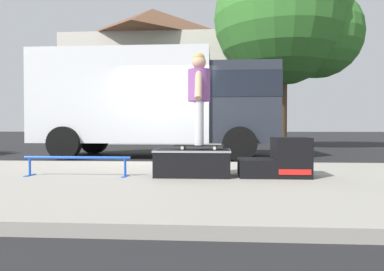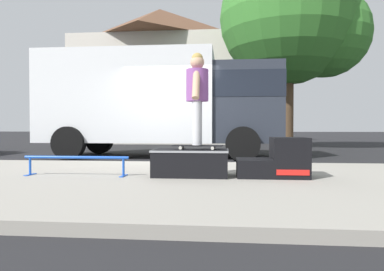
{
  "view_description": "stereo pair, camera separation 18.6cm",
  "coord_description": "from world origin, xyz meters",
  "px_view_note": "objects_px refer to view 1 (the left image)",
  "views": [
    {
      "loc": [
        1.24,
        -8.15,
        0.86
      ],
      "look_at": [
        0.8,
        -1.71,
        0.72
      ],
      "focal_mm": 32.88,
      "sensor_mm": 36.0,
      "label": 1
    },
    {
      "loc": [
        1.42,
        -8.14,
        0.86
      ],
      "look_at": [
        0.8,
        -1.71,
        0.72
      ],
      "focal_mm": 32.88,
      "sensor_mm": 36.0,
      "label": 2
    }
  ],
  "objects_px": {
    "box_truck": "(158,100)",
    "street_tree_main": "(289,22)",
    "kicker_ramp": "(280,160)",
    "skater_kid": "(199,91)",
    "skateboard": "(199,146)",
    "skate_box": "(193,162)",
    "grind_rail": "(77,161)"
  },
  "relations": [
    {
      "from": "grind_rail",
      "to": "skateboard",
      "type": "relative_size",
      "value": 2.1
    },
    {
      "from": "skate_box",
      "to": "street_tree_main",
      "type": "distance_m",
      "value": 11.38
    },
    {
      "from": "skateboard",
      "to": "kicker_ramp",
      "type": "bearing_deg",
      "value": -2.35
    },
    {
      "from": "skater_kid",
      "to": "skateboard",
      "type": "bearing_deg",
      "value": 116.57
    },
    {
      "from": "skateboard",
      "to": "box_truck",
      "type": "bearing_deg",
      "value": 106.47
    },
    {
      "from": "skate_box",
      "to": "box_truck",
      "type": "relative_size",
      "value": 0.17
    },
    {
      "from": "skate_box",
      "to": "grind_rail",
      "type": "height_order",
      "value": "skate_box"
    },
    {
      "from": "kicker_ramp",
      "to": "skateboard",
      "type": "distance_m",
      "value": 1.25
    },
    {
      "from": "skate_box",
      "to": "grind_rail",
      "type": "distance_m",
      "value": 1.78
    },
    {
      "from": "skate_box",
      "to": "kicker_ramp",
      "type": "relative_size",
      "value": 1.1
    },
    {
      "from": "skate_box",
      "to": "kicker_ramp",
      "type": "distance_m",
      "value": 1.33
    },
    {
      "from": "skate_box",
      "to": "street_tree_main",
      "type": "relative_size",
      "value": 0.14
    },
    {
      "from": "skater_kid",
      "to": "street_tree_main",
      "type": "bearing_deg",
      "value": 71.0
    },
    {
      "from": "grind_rail",
      "to": "street_tree_main",
      "type": "distance_m",
      "value": 12.15
    },
    {
      "from": "box_truck",
      "to": "street_tree_main",
      "type": "height_order",
      "value": "street_tree_main"
    },
    {
      "from": "kicker_ramp",
      "to": "skater_kid",
      "type": "relative_size",
      "value": 0.73
    },
    {
      "from": "street_tree_main",
      "to": "kicker_ramp",
      "type": "bearing_deg",
      "value": -102.14
    },
    {
      "from": "grind_rail",
      "to": "box_truck",
      "type": "xyz_separation_m",
      "value": [
        0.43,
        5.09,
        1.35
      ]
    },
    {
      "from": "grind_rail",
      "to": "street_tree_main",
      "type": "relative_size",
      "value": 0.2
    },
    {
      "from": "grind_rail",
      "to": "street_tree_main",
      "type": "bearing_deg",
      "value": 62.15
    },
    {
      "from": "skate_box",
      "to": "kicker_ramp",
      "type": "xyz_separation_m",
      "value": [
        1.33,
        -0.0,
        0.03
      ]
    },
    {
      "from": "skater_kid",
      "to": "grind_rail",
      "type": "bearing_deg",
      "value": -173.94
    },
    {
      "from": "grind_rail",
      "to": "box_truck",
      "type": "relative_size",
      "value": 0.24
    },
    {
      "from": "skate_box",
      "to": "street_tree_main",
      "type": "height_order",
      "value": "street_tree_main"
    },
    {
      "from": "grind_rail",
      "to": "skateboard",
      "type": "distance_m",
      "value": 1.9
    },
    {
      "from": "skateboard",
      "to": "grind_rail",
      "type": "bearing_deg",
      "value": -173.94
    },
    {
      "from": "skate_box",
      "to": "skateboard",
      "type": "bearing_deg",
      "value": 27.24
    },
    {
      "from": "skater_kid",
      "to": "street_tree_main",
      "type": "xyz_separation_m",
      "value": [
        3.31,
        9.61,
        3.86
      ]
    },
    {
      "from": "skate_box",
      "to": "kicker_ramp",
      "type": "height_order",
      "value": "kicker_ramp"
    },
    {
      "from": "box_truck",
      "to": "street_tree_main",
      "type": "bearing_deg",
      "value": 44.8
    },
    {
      "from": "skate_box",
      "to": "box_truck",
      "type": "distance_m",
      "value": 5.3
    },
    {
      "from": "skate_box",
      "to": "skateboard",
      "type": "xyz_separation_m",
      "value": [
        0.1,
        0.05,
        0.25
      ]
    }
  ]
}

